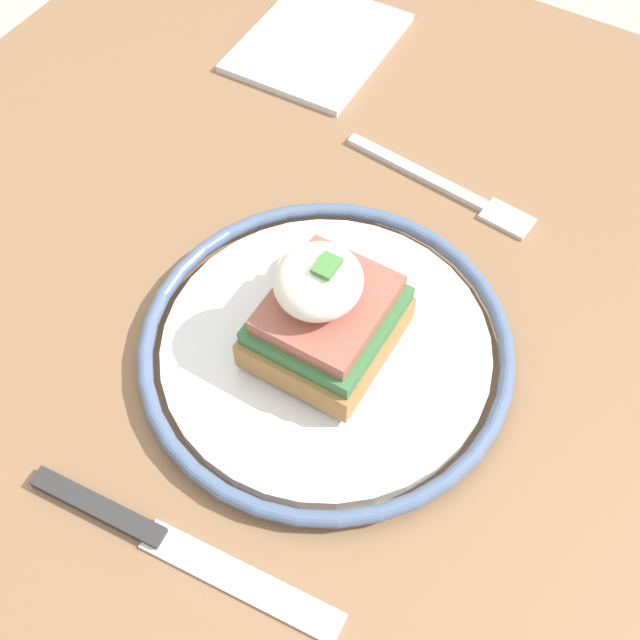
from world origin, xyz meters
TOP-DOWN VIEW (x-y plane):
  - ground_plane at (0.00, 0.00)m, footprint 6.00×6.00m
  - dining_table at (0.00, 0.00)m, footprint 0.82×0.81m
  - plate at (0.01, -0.00)m, footprint 0.24×0.24m
  - sandwich at (0.01, -0.00)m, footprint 0.10×0.09m
  - fork at (-0.16, 0.00)m, footprint 0.03×0.16m
  - knife at (0.16, -0.02)m, footprint 0.03×0.20m
  - napkin at (-0.25, -0.16)m, footprint 0.15×0.12m

SIDE VIEW (x-z plane):
  - ground_plane at x=0.00m, z-range 0.00..0.00m
  - dining_table at x=0.00m, z-range 0.24..0.96m
  - fork at x=-0.16m, z-range 0.72..0.73m
  - knife at x=0.16m, z-range 0.72..0.73m
  - napkin at x=-0.25m, z-range 0.72..0.73m
  - plate at x=0.01m, z-range 0.72..0.74m
  - sandwich at x=0.01m, z-range 0.73..0.80m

